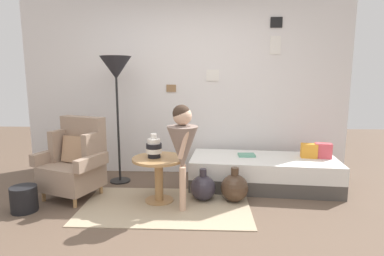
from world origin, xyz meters
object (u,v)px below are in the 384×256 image
(armchair, at_px, (75,161))
(floor_lamp, at_px, (116,73))
(daybed, at_px, (263,172))
(magazine_basket, at_px, (24,199))
(book_on_daybed, at_px, (247,155))
(demijohn_far, at_px, (234,188))
(side_table, at_px, (159,170))
(person_child, at_px, (182,143))
(demijohn_near, at_px, (203,188))
(vase_striped, at_px, (154,148))

(armchair, relative_size, floor_lamp, 0.56)
(daybed, distance_m, magazine_basket, 2.90)
(magazine_basket, bearing_deg, book_on_daybed, 20.87)
(daybed, xyz_separation_m, demijohn_far, (-0.42, -0.52, -0.03))
(side_table, xyz_separation_m, person_child, (0.30, -0.22, 0.37))
(daybed, relative_size, demijohn_near, 5.07)
(armchair, relative_size, demijohn_far, 2.36)
(floor_lamp, height_order, person_child, floor_lamp)
(book_on_daybed, bearing_deg, person_child, -133.51)
(demijohn_near, height_order, demijohn_far, demijohn_far)
(demijohn_far, bearing_deg, daybed, 50.86)
(daybed, bearing_deg, person_child, -142.54)
(side_table, bearing_deg, daybed, 23.19)
(demijohn_far, bearing_deg, magazine_basket, -170.65)
(demijohn_far, distance_m, magazine_basket, 2.36)
(daybed, bearing_deg, floor_lamp, 176.63)
(floor_lamp, height_order, demijohn_far, floor_lamp)
(book_on_daybed, bearing_deg, side_table, -150.27)
(magazine_basket, bearing_deg, daybed, 18.17)
(daybed, height_order, vase_striped, vase_striped)
(side_table, distance_m, floor_lamp, 1.47)
(demijohn_far, height_order, magazine_basket, demijohn_far)
(armchair, distance_m, demijohn_near, 1.59)
(book_on_daybed, bearing_deg, armchair, -167.13)
(side_table, distance_m, book_on_daybed, 1.26)
(person_child, distance_m, demijohn_far, 0.87)
(person_child, distance_m, magazine_basket, 1.84)
(daybed, relative_size, magazine_basket, 7.01)
(side_table, height_order, floor_lamp, floor_lamp)
(floor_lamp, relative_size, magazine_basket, 6.16)
(floor_lamp, bearing_deg, side_table, -46.02)
(person_child, bearing_deg, daybed, 37.46)
(armchair, xyz_separation_m, side_table, (1.05, -0.14, -0.05))
(magazine_basket, bearing_deg, demijohn_far, 9.35)
(armchair, height_order, book_on_daybed, armchair)
(person_child, relative_size, book_on_daybed, 5.33)
(book_on_daybed, xyz_separation_m, demijohn_far, (-0.21, -0.58, -0.25))
(floor_lamp, height_order, demijohn_near, floor_lamp)
(magazine_basket, bearing_deg, vase_striped, 13.99)
(demijohn_near, bearing_deg, vase_striped, -174.42)
(floor_lamp, xyz_separation_m, person_child, (0.95, -0.89, -0.76))
(side_table, distance_m, person_child, 0.52)
(side_table, relative_size, demijohn_near, 1.58)
(book_on_daybed, relative_size, magazine_basket, 0.79)
(daybed, relative_size, side_table, 3.21)
(demijohn_far, xyz_separation_m, magazine_basket, (-2.33, -0.38, -0.03))
(demijohn_far, relative_size, magazine_basket, 1.47)
(floor_lamp, bearing_deg, book_on_daybed, -1.71)
(person_child, xyz_separation_m, book_on_daybed, (0.80, 0.84, -0.34))
(vase_striped, relative_size, person_child, 0.24)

